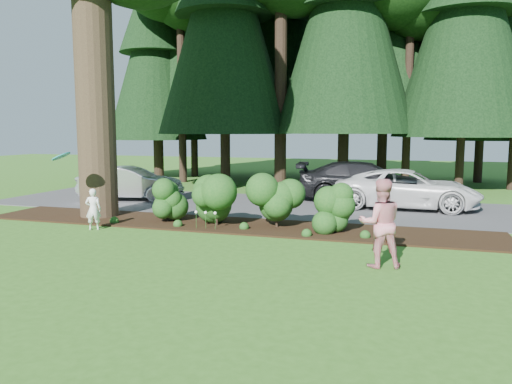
{
  "coord_description": "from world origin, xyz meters",
  "views": [
    {
      "loc": [
        5.43,
        -10.76,
        2.89
      ],
      "look_at": [
        1.53,
        1.48,
        1.3
      ],
      "focal_mm": 35.0,
      "sensor_mm": 36.0,
      "label": 1
    }
  ],
  "objects_px": {
    "car_silver_wagon": "(131,183)",
    "car_white_suv": "(407,189)",
    "car_dark_suv": "(365,181)",
    "child": "(93,209)",
    "adult": "(380,223)",
    "frisbee": "(61,156)"
  },
  "relations": [
    {
      "from": "car_dark_suv",
      "to": "car_silver_wagon",
      "type": "bearing_deg",
      "value": 98.79
    },
    {
      "from": "car_dark_suv",
      "to": "frisbee",
      "type": "relative_size",
      "value": 9.7
    },
    {
      "from": "frisbee",
      "to": "car_silver_wagon",
      "type": "bearing_deg",
      "value": 102.19
    },
    {
      "from": "car_dark_suv",
      "to": "adult",
      "type": "height_order",
      "value": "adult"
    },
    {
      "from": "car_dark_suv",
      "to": "frisbee",
      "type": "distance_m",
      "value": 11.63
    },
    {
      "from": "car_white_suv",
      "to": "car_dark_suv",
      "type": "distance_m",
      "value": 2.26
    },
    {
      "from": "adult",
      "to": "car_dark_suv",
      "type": "bearing_deg",
      "value": -99.06
    },
    {
      "from": "car_silver_wagon",
      "to": "car_white_suv",
      "type": "distance_m",
      "value": 11.02
    },
    {
      "from": "frisbee",
      "to": "car_white_suv",
      "type": "bearing_deg",
      "value": 34.91
    },
    {
      "from": "child",
      "to": "car_dark_suv",
      "type": "bearing_deg",
      "value": -154.24
    },
    {
      "from": "car_silver_wagon",
      "to": "frisbee",
      "type": "relative_size",
      "value": 7.36
    },
    {
      "from": "adult",
      "to": "frisbee",
      "type": "bearing_deg",
      "value": -26.03
    },
    {
      "from": "car_dark_suv",
      "to": "child",
      "type": "height_order",
      "value": "car_dark_suv"
    },
    {
      "from": "car_silver_wagon",
      "to": "adult",
      "type": "distance_m",
      "value": 12.82
    },
    {
      "from": "car_dark_suv",
      "to": "child",
      "type": "xyz_separation_m",
      "value": [
        -6.99,
        -8.33,
        -0.22
      ]
    },
    {
      "from": "child",
      "to": "adult",
      "type": "height_order",
      "value": "adult"
    },
    {
      "from": "car_white_suv",
      "to": "car_dark_suv",
      "type": "bearing_deg",
      "value": 48.96
    },
    {
      "from": "car_silver_wagon",
      "to": "child",
      "type": "relative_size",
      "value": 3.43
    },
    {
      "from": "car_white_suv",
      "to": "car_dark_suv",
      "type": "relative_size",
      "value": 0.94
    },
    {
      "from": "car_silver_wagon",
      "to": "adult",
      "type": "height_order",
      "value": "adult"
    },
    {
      "from": "child",
      "to": "adult",
      "type": "distance_m",
      "value": 8.4
    },
    {
      "from": "car_dark_suv",
      "to": "child",
      "type": "bearing_deg",
      "value": 133.13
    }
  ]
}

